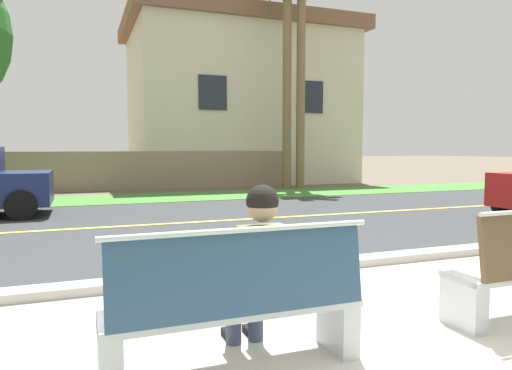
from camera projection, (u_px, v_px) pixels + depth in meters
The scene contains 11 objects.
ground_plane at pixel (189, 213), 10.87m from camera, with size 140.00×140.00×0.00m, color #665B4C.
sidewalk_pavement at pixel (391, 332), 3.78m from camera, with size 44.00×3.60×0.01m, color beige.
curb_edge at pixel (290, 268), 5.59m from camera, with size 44.00×0.30×0.11m, color #ADA89E.
street_asphalt at pixel (205, 222), 9.47m from camera, with size 52.00×8.00×0.01m, color #383A3D.
road_centre_line at pixel (205, 222), 9.47m from camera, with size 48.00×0.14×0.01m, color #E0CC4C.
far_verge_grass at pixel (163, 197), 14.20m from camera, with size 48.00×2.80×0.02m, color #478438.
bench_left at pixel (237, 307), 3.05m from camera, with size 1.74×0.48×1.01m.
seated_person_olive at pixel (258, 265), 3.27m from camera, with size 0.52×0.68×1.25m.
palm_tree_short at pixel (287, 14), 16.85m from camera, with size 2.09×1.98×7.95m.
garden_wall at pixel (123, 171), 16.62m from camera, with size 13.00×0.36×1.40m, color gray.
house_across_street at pixel (238, 102), 21.28m from camera, with size 9.96×6.91×7.16m.
Camera 1 is at (-2.33, -2.65, 1.49)m, focal length 32.59 mm.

